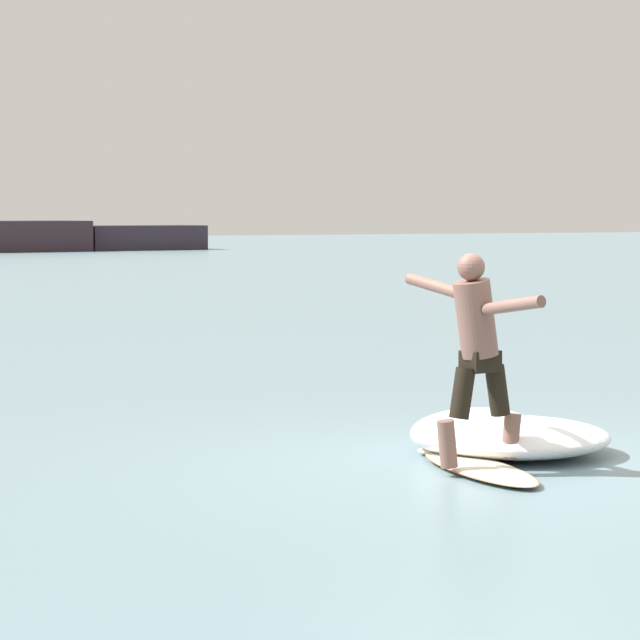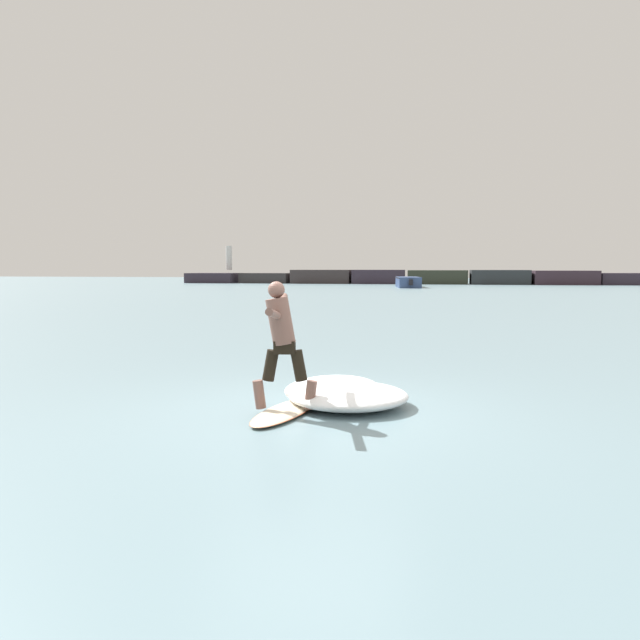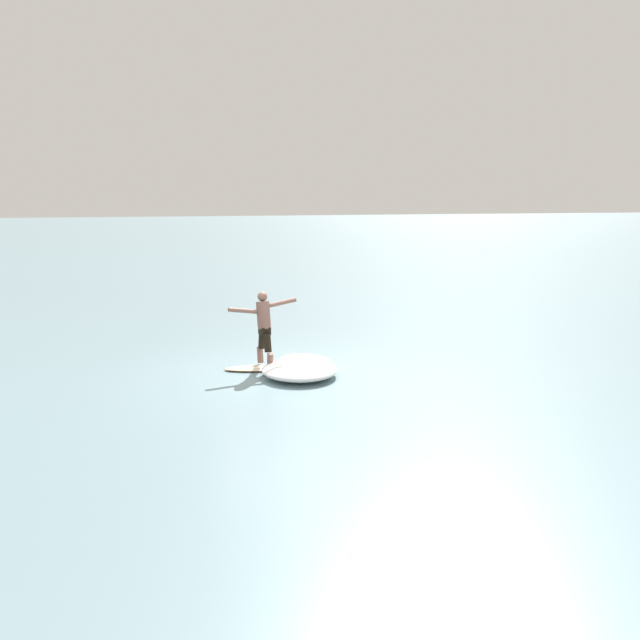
% 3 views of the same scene
% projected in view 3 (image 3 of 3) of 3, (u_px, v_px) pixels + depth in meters
% --- Properties ---
extents(ground_plane, '(200.00, 200.00, 0.00)m').
position_uv_depth(ground_plane, '(277.00, 372.00, 13.02)').
color(ground_plane, slate).
extents(surfboard, '(0.75, 1.88, 0.21)m').
position_uv_depth(surfboard, '(267.00, 368.00, 13.24)').
color(surfboard, beige).
rests_on(surfboard, ground).
extents(surfer, '(0.82, 1.49, 1.59)m').
position_uv_depth(surfer, '(264.00, 323.00, 13.08)').
color(surfer, brown).
rests_on(surfer, surfboard).
extents(wave_foam_at_tail, '(1.98, 1.96, 0.29)m').
position_uv_depth(wave_foam_at_tail, '(299.00, 370.00, 12.69)').
color(wave_foam_at_tail, white).
rests_on(wave_foam_at_tail, ground).
extents(wave_foam_at_nose, '(1.68, 1.60, 0.36)m').
position_uv_depth(wave_foam_at_nose, '(306.00, 364.00, 12.97)').
color(wave_foam_at_nose, white).
rests_on(wave_foam_at_nose, ground).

